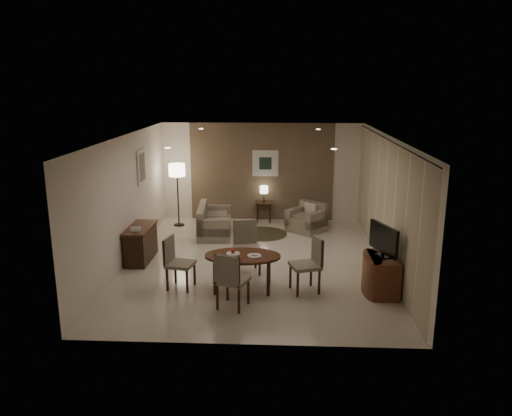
# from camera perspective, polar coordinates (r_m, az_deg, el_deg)

# --- Properties ---
(room_shell) EXTENTS (5.50, 7.00, 2.70)m
(room_shell) POSITION_cam_1_polar(r_m,az_deg,el_deg) (10.83, 0.05, 1.29)
(room_shell) COLOR beige
(room_shell) RESTS_ON ground
(taupe_accent) EXTENTS (3.96, 0.03, 2.70)m
(taupe_accent) POSITION_cam_1_polar(r_m,az_deg,el_deg) (13.85, 0.66, 4.13)
(taupe_accent) COLOR brown
(taupe_accent) RESTS_ON wall_back
(curtain_wall) EXTENTS (0.08, 6.70, 2.58)m
(curtain_wall) POSITION_cam_1_polar(r_m,az_deg,el_deg) (10.66, 14.49, 0.45)
(curtain_wall) COLOR #BFB095
(curtain_wall) RESTS_ON wall_right
(curtain_rod) EXTENTS (0.03, 6.80, 0.03)m
(curtain_rod) POSITION_cam_1_polar(r_m,az_deg,el_deg) (10.43, 14.94, 7.51)
(curtain_rod) COLOR black
(curtain_rod) RESTS_ON wall_right
(art_back_frame) EXTENTS (0.72, 0.03, 0.72)m
(art_back_frame) POSITION_cam_1_polar(r_m,az_deg,el_deg) (13.78, 1.08, 5.13)
(art_back_frame) COLOR silver
(art_back_frame) RESTS_ON wall_back
(art_back_canvas) EXTENTS (0.34, 0.01, 0.34)m
(art_back_canvas) POSITION_cam_1_polar(r_m,az_deg,el_deg) (13.76, 1.08, 5.12)
(art_back_canvas) COLOR black
(art_back_canvas) RESTS_ON wall_back
(art_left_frame) EXTENTS (0.03, 0.60, 0.80)m
(art_left_frame) POSITION_cam_1_polar(r_m,az_deg,el_deg) (11.95, -12.95, 4.59)
(art_left_frame) COLOR silver
(art_left_frame) RESTS_ON wall_left
(art_left_canvas) EXTENTS (0.01, 0.46, 0.64)m
(art_left_canvas) POSITION_cam_1_polar(r_m,az_deg,el_deg) (11.94, -12.88, 4.59)
(art_left_canvas) COLOR gray
(art_left_canvas) RESTS_ON wall_left
(downlight_nl) EXTENTS (0.10, 0.10, 0.01)m
(downlight_nl) POSITION_cam_1_polar(r_m,az_deg,el_deg) (8.62, -10.06, 6.76)
(downlight_nl) COLOR white
(downlight_nl) RESTS_ON ceiling
(downlight_nr) EXTENTS (0.10, 0.10, 0.01)m
(downlight_nr) POSITION_cam_1_polar(r_m,az_deg,el_deg) (8.46, 8.91, 6.67)
(downlight_nr) COLOR white
(downlight_nr) RESTS_ON ceiling
(downlight_fl) EXTENTS (0.10, 0.10, 0.01)m
(downlight_fl) POSITION_cam_1_polar(r_m,az_deg,el_deg) (12.14, -6.32, 8.99)
(downlight_fl) COLOR white
(downlight_fl) RESTS_ON ceiling
(downlight_fr) EXTENTS (0.10, 0.10, 0.01)m
(downlight_fr) POSITION_cam_1_polar(r_m,az_deg,el_deg) (12.02, 7.14, 8.91)
(downlight_fr) COLOR white
(downlight_fr) RESTS_ON ceiling
(console_desk) EXTENTS (0.48, 1.20, 0.75)m
(console_desk) POSITION_cam_1_polar(r_m,az_deg,el_deg) (11.10, -13.03, -3.98)
(console_desk) COLOR #4F2E19
(console_desk) RESTS_ON floor
(telephone) EXTENTS (0.20, 0.14, 0.09)m
(telephone) POSITION_cam_1_polar(r_m,az_deg,el_deg) (10.71, -13.58, -2.31)
(telephone) COLOR white
(telephone) RESTS_ON console_desk
(tv_cabinet) EXTENTS (0.48, 0.90, 0.70)m
(tv_cabinet) POSITION_cam_1_polar(r_m,az_deg,el_deg) (9.48, 14.25, -7.39)
(tv_cabinet) COLOR brown
(tv_cabinet) RESTS_ON floor
(flat_tv) EXTENTS (0.36, 0.85, 0.60)m
(flat_tv) POSITION_cam_1_polar(r_m,az_deg,el_deg) (9.26, 14.37, -3.53)
(flat_tv) COLOR black
(flat_tv) RESTS_ON tv_cabinet
(dining_table) EXTENTS (1.41, 0.88, 0.66)m
(dining_table) POSITION_cam_1_polar(r_m,az_deg,el_deg) (9.38, -1.53, -7.30)
(dining_table) COLOR #4F2E19
(dining_table) RESTS_ON floor
(chair_near) EXTENTS (0.62, 0.62, 1.00)m
(chair_near) POSITION_cam_1_polar(r_m,az_deg,el_deg) (8.60, -2.66, -8.16)
(chair_near) COLOR gray
(chair_near) RESTS_ON floor
(chair_far) EXTENTS (0.62, 0.62, 1.05)m
(chair_far) POSITION_cam_1_polar(r_m,az_deg,el_deg) (10.08, -1.00, -4.58)
(chair_far) COLOR gray
(chair_far) RESTS_ON floor
(chair_left) EXTENTS (0.55, 0.55, 0.98)m
(chair_left) POSITION_cam_1_polar(r_m,az_deg,el_deg) (9.45, -8.61, -6.28)
(chair_left) COLOR gray
(chair_left) RESTS_ON floor
(chair_right) EXTENTS (0.63, 0.63, 1.03)m
(chair_right) POSITION_cam_1_polar(r_m,az_deg,el_deg) (9.24, 5.61, -6.49)
(chair_right) COLOR gray
(chair_right) RESTS_ON floor
(plate_a) EXTENTS (0.26, 0.26, 0.02)m
(plate_a) POSITION_cam_1_polar(r_m,az_deg,el_deg) (9.33, -2.63, -5.23)
(plate_a) COLOR white
(plate_a) RESTS_ON dining_table
(plate_b) EXTENTS (0.26, 0.26, 0.02)m
(plate_b) POSITION_cam_1_polar(r_m,az_deg,el_deg) (9.20, -0.19, -5.48)
(plate_b) COLOR white
(plate_b) RESTS_ON dining_table
(fruit_apple) EXTENTS (0.09, 0.09, 0.09)m
(fruit_apple) POSITION_cam_1_polar(r_m,az_deg,el_deg) (9.31, -2.63, -4.92)
(fruit_apple) COLOR #9E2B12
(fruit_apple) RESTS_ON plate_a
(napkin) EXTENTS (0.12, 0.08, 0.03)m
(napkin) POSITION_cam_1_polar(r_m,az_deg,el_deg) (9.20, -0.19, -5.35)
(napkin) COLOR white
(napkin) RESTS_ON plate_b
(round_rug) EXTENTS (1.27, 1.27, 0.01)m
(round_rug) POSITION_cam_1_polar(r_m,az_deg,el_deg) (12.76, 0.72, -2.96)
(round_rug) COLOR #3E3923
(round_rug) RESTS_ON floor
(sofa) EXTENTS (1.65, 0.92, 0.75)m
(sofa) POSITION_cam_1_polar(r_m,az_deg,el_deg) (12.68, -4.75, -1.38)
(sofa) COLOR gray
(sofa) RESTS_ON floor
(armchair) EXTENTS (1.14, 1.13, 0.74)m
(armchair) POSITION_cam_1_polar(r_m,az_deg,el_deg) (12.96, 5.78, -1.09)
(armchair) COLOR gray
(armchair) RESTS_ON floor
(side_table) EXTENTS (0.43, 0.43, 0.55)m
(side_table) POSITION_cam_1_polar(r_m,az_deg,el_deg) (13.83, 0.90, -0.44)
(side_table) COLOR #311E10
(side_table) RESTS_ON floor
(table_lamp) EXTENTS (0.22, 0.22, 0.50)m
(table_lamp) POSITION_cam_1_polar(r_m,az_deg,el_deg) (13.72, 0.91, 1.71)
(table_lamp) COLOR #FFEAC1
(table_lamp) RESTS_ON side_table
(floor_lamp) EXTENTS (0.43, 0.43, 1.68)m
(floor_lamp) POSITION_cam_1_polar(r_m,az_deg,el_deg) (13.48, -8.92, 1.47)
(floor_lamp) COLOR #FFE5B7
(floor_lamp) RESTS_ON floor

